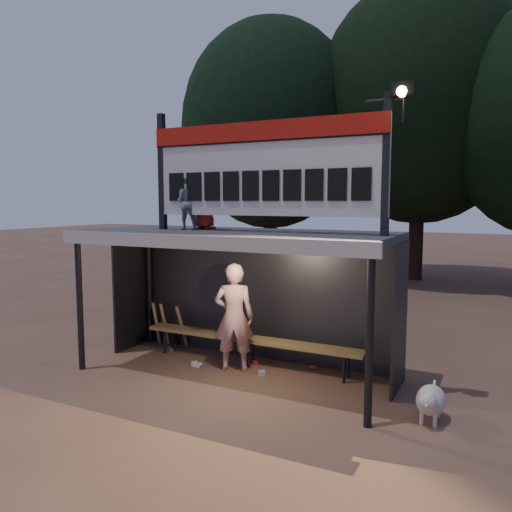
{
  "coord_description": "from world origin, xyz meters",
  "views": [
    {
      "loc": [
        3.81,
        -6.82,
        2.79
      ],
      "look_at": [
        0.2,
        0.4,
        1.9
      ],
      "focal_mm": 35.0,
      "sensor_mm": 36.0,
      "label": 1
    }
  ],
  "objects": [
    {
      "name": "bench",
      "position": [
        0.0,
        0.55,
        0.43
      ],
      "size": [
        4.0,
        0.35,
        0.48
      ],
      "color": "olive",
      "rests_on": "ground"
    },
    {
      "name": "ground",
      "position": [
        0.0,
        0.0,
        0.0
      ],
      "size": [
        80.0,
        80.0,
        0.0
      ],
      "primitive_type": "plane",
      "color": "brown",
      "rests_on": "ground"
    },
    {
      "name": "child_a",
      "position": [
        -0.88,
        0.04,
        2.77
      ],
      "size": [
        0.51,
        0.44,
        0.9
      ],
      "primitive_type": "imported",
      "rotation": [
        0.0,
        0.0,
        3.41
      ],
      "color": "slate",
      "rests_on": "dugout_shelter"
    },
    {
      "name": "dugout_shelter",
      "position": [
        0.0,
        0.24,
        1.85
      ],
      "size": [
        5.1,
        2.08,
        2.32
      ],
      "color": "#39393C",
      "rests_on": "ground"
    },
    {
      "name": "player",
      "position": [
        -0.1,
        0.19,
        0.9
      ],
      "size": [
        0.77,
        0.64,
        1.79
      ],
      "primitive_type": "imported",
      "rotation": [
        0.0,
        0.0,
        3.52
      ],
      "color": "white",
      "rests_on": "ground"
    },
    {
      "name": "tree_left",
      "position": [
        -4.0,
        10.0,
        5.51
      ],
      "size": [
        6.46,
        6.46,
        9.27
      ],
      "color": "black",
      "rests_on": "ground"
    },
    {
      "name": "bats",
      "position": [
        -1.88,
        0.82,
        0.43
      ],
      "size": [
        0.69,
        0.35,
        0.84
      ],
      "color": "#A57D4D",
      "rests_on": "ground"
    },
    {
      "name": "dog",
      "position": [
        3.07,
        -0.4,
        0.28
      ],
      "size": [
        0.36,
        0.81,
        0.49
      ],
      "color": "beige",
      "rests_on": "ground"
    },
    {
      "name": "child_b",
      "position": [
        -0.68,
        0.26,
        2.85
      ],
      "size": [
        0.61,
        0.52,
        1.05
      ],
      "primitive_type": "imported",
      "rotation": [
        0.0,
        0.0,
        2.7
      ],
      "color": "maroon",
      "rests_on": "dugout_shelter"
    },
    {
      "name": "litter",
      "position": [
        -0.26,
        0.37,
        0.04
      ],
      "size": [
        2.88,
        0.88,
        0.08
      ],
      "color": "#A41C1F",
      "rests_on": "ground"
    },
    {
      "name": "tree_mid",
      "position": [
        1.0,
        11.5,
        6.17
      ],
      "size": [
        7.22,
        7.22,
        10.36
      ],
      "color": "black",
      "rests_on": "ground"
    },
    {
      "name": "scoreboard_assembly",
      "position": [
        0.56,
        -0.01,
        3.32
      ],
      "size": [
        4.1,
        0.27,
        1.99
      ],
      "color": "black",
      "rests_on": "dugout_shelter"
    }
  ]
}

